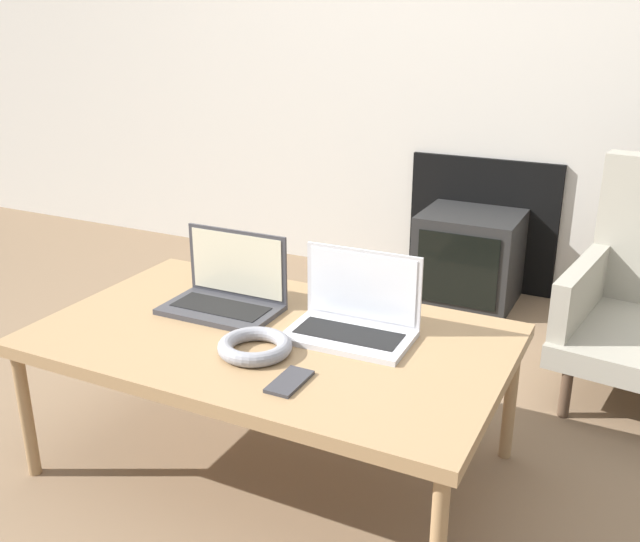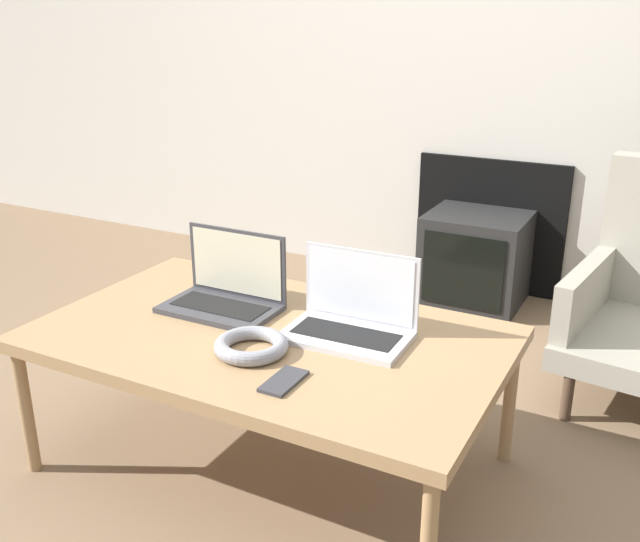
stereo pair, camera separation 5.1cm
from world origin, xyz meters
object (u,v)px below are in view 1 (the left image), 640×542
laptop_right (354,316)px  laptop_left (227,291)px  headphones (255,346)px  phone (289,382)px  tv (469,257)px

laptop_right → laptop_left: bearing=178.3°
laptop_left → headphones: (0.23, -0.22, -0.03)m
laptop_right → headphones: bearing=-130.9°
phone → tv: 1.73m
headphones → tv: 1.64m
phone → tv: (-0.02, 1.71, -0.22)m
headphones → tv: size_ratio=0.45×
laptop_left → tv: 1.46m
laptop_left → tv: bearing=75.0°
laptop_right → tv: bearing=90.2°
headphones → laptop_left: bearing=136.0°
laptop_left → laptop_right: same height
laptop_left → phone: 0.50m
laptop_left → tv: (0.36, 1.39, -0.27)m
laptop_left → phone: laptop_left is taller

